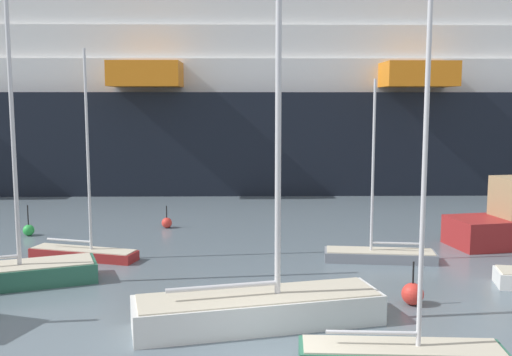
# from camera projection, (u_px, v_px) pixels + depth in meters

# --- Properties ---
(sailboat_0) EXTENTS (6.48, 3.74, 10.81)m
(sailboat_0) POSITION_uv_depth(u_px,v_px,m) (5.00, 272.00, 21.03)
(sailboat_0) COLOR #2D6B51
(sailboat_0) RESTS_ON ground_plane
(sailboat_1) EXTENTS (4.64, 1.89, 7.43)m
(sailboat_1) POSITION_uv_depth(u_px,v_px,m) (380.00, 253.00, 24.42)
(sailboat_1) COLOR gray
(sailboat_1) RESTS_ON ground_plane
(sailboat_3) EXTENTS (5.10, 1.63, 9.66)m
(sailboat_3) POSITION_uv_depth(u_px,v_px,m) (402.00, 350.00, 14.53)
(sailboat_3) COLOR #2D6B51
(sailboat_3) RESTS_ON ground_plane
(sailboat_4) EXTENTS (7.51, 3.40, 14.37)m
(sailboat_4) POSITION_uv_depth(u_px,v_px,m) (259.00, 302.00, 17.32)
(sailboat_4) COLOR white
(sailboat_4) RESTS_ON ground_plane
(sailboat_6) EXTENTS (4.72, 2.38, 8.63)m
(sailboat_6) POSITION_uv_depth(u_px,v_px,m) (84.00, 249.00, 24.74)
(sailboat_6) COLOR maroon
(sailboat_6) RESTS_ON ground_plane
(channel_buoy_0) EXTENTS (0.72, 0.72, 1.43)m
(channel_buoy_0) POSITION_uv_depth(u_px,v_px,m) (413.00, 294.00, 19.10)
(channel_buoy_0) COLOR red
(channel_buoy_0) RESTS_ON ground_plane
(channel_buoy_1) EXTENTS (0.54, 0.54, 1.17)m
(channel_buoy_1) POSITION_uv_depth(u_px,v_px,m) (167.00, 223.00, 30.89)
(channel_buoy_1) COLOR red
(channel_buoy_1) RESTS_ON ground_plane
(channel_buoy_2) EXTENTS (0.55, 0.55, 1.52)m
(channel_buoy_2) POSITION_uv_depth(u_px,v_px,m) (29.00, 230.00, 29.08)
(channel_buoy_2) COLOR green
(channel_buoy_2) RESTS_ON ground_plane
(cruise_ship) EXTENTS (131.34, 22.63, 25.54)m
(cruise_ship) POSITION_uv_depth(u_px,v_px,m) (383.00, 82.00, 49.60)
(cruise_ship) COLOR black
(cruise_ship) RESTS_ON ground_plane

